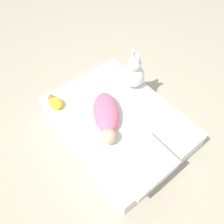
{
  "coord_description": "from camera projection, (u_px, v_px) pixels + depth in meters",
  "views": [
    {
      "loc": [
        -0.8,
        0.7,
        1.66
      ],
      "look_at": [
        0.03,
        0.04,
        0.25
      ],
      "focal_mm": 35.0,
      "sensor_mm": 36.0,
      "label": 1
    }
  ],
  "objects": [
    {
      "name": "bed_mattress",
      "position": [
        118.0,
        122.0,
        1.89
      ],
      "size": [
        1.17,
        0.85,
        0.2
      ],
      "color": "white",
      "rests_on": "ground_plane"
    },
    {
      "name": "ground_plane",
      "position": [
        118.0,
        128.0,
        1.97
      ],
      "size": [
        12.0,
        12.0,
        0.0
      ],
      "primitive_type": "plane",
      "color": "#B2A893"
    },
    {
      "name": "bunny_plush",
      "position": [
        134.0,
        74.0,
        1.92
      ],
      "size": [
        0.2,
        0.2,
        0.35
      ],
      "color": "white",
      "rests_on": "bed_mattress"
    },
    {
      "name": "swaddled_baby",
      "position": [
        106.0,
        115.0,
        1.73
      ],
      "size": [
        0.48,
        0.38,
        0.12
      ],
      "rotation": [
        0.0,
        0.0,
        2.58
      ],
      "color": "pink",
      "rests_on": "bed_mattress"
    },
    {
      "name": "pillow",
      "position": [
        143.0,
        164.0,
        1.49
      ],
      "size": [
        0.32,
        0.38,
        0.1
      ],
      "color": "white",
      "rests_on": "bed_mattress"
    },
    {
      "name": "turtle_plush",
      "position": [
        55.0,
        102.0,
        1.85
      ],
      "size": [
        0.18,
        0.11,
        0.06
      ],
      "color": "yellow",
      "rests_on": "bed_mattress"
    }
  ]
}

